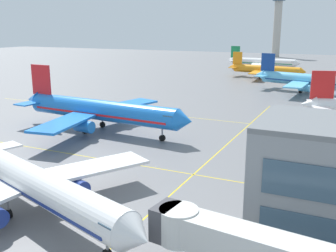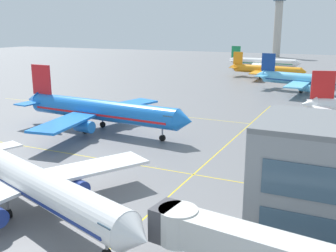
{
  "view_description": "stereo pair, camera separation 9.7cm",
  "coord_description": "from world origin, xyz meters",
  "px_view_note": "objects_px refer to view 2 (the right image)",
  "views": [
    {
      "loc": [
        19.05,
        -17.64,
        20.4
      ],
      "look_at": [
        -5.19,
        33.77,
        5.98
      ],
      "focal_mm": 41.99,
      "sensor_mm": 36.0,
      "label": 1
    },
    {
      "loc": [
        19.14,
        -17.6,
        20.4
      ],
      "look_at": [
        -5.19,
        33.77,
        5.98
      ],
      "focal_mm": 41.99,
      "sensor_mm": 36.0,
      "label": 2
    }
  ],
  "objects_px": {
    "airliner_second_row": "(99,110)",
    "airliner_far_right_stand": "(266,70)",
    "airliner_far_left_stand": "(310,80)",
    "airliner_distant_taxiway": "(263,62)",
    "jet_bridge": "(240,244)",
    "airliner_front_gate": "(33,183)",
    "control_tower": "(278,21)"
  },
  "relations": [
    {
      "from": "airliner_second_row",
      "to": "airliner_far_left_stand",
      "type": "distance_m",
      "value": 74.89
    },
    {
      "from": "airliner_second_row",
      "to": "control_tower",
      "type": "xyz_separation_m",
      "value": [
        -5.3,
        217.34,
        19.89
      ]
    },
    {
      "from": "airliner_far_right_stand",
      "to": "jet_bridge",
      "type": "bearing_deg",
      "value": -79.07
    },
    {
      "from": "airliner_far_left_stand",
      "to": "airliner_far_right_stand",
      "type": "xyz_separation_m",
      "value": [
        -20.16,
        30.86,
        -0.56
      ]
    },
    {
      "from": "airliner_distant_taxiway",
      "to": "control_tower",
      "type": "height_order",
      "value": "control_tower"
    },
    {
      "from": "airliner_far_left_stand",
      "to": "airliner_distant_taxiway",
      "type": "relative_size",
      "value": 1.05
    },
    {
      "from": "airliner_far_left_stand",
      "to": "jet_bridge",
      "type": "relative_size",
      "value": 2.05
    },
    {
      "from": "airliner_far_left_stand",
      "to": "control_tower",
      "type": "xyz_separation_m",
      "value": [
        -37.8,
        149.88,
        20.16
      ]
    },
    {
      "from": "control_tower",
      "to": "airliner_far_left_stand",
      "type": "bearing_deg",
      "value": -75.85
    },
    {
      "from": "airliner_second_row",
      "to": "airliner_far_left_stand",
      "type": "relative_size",
      "value": 1.08
    },
    {
      "from": "jet_bridge",
      "to": "airliner_second_row",
      "type": "bearing_deg",
      "value": 136.74
    },
    {
      "from": "airliner_second_row",
      "to": "airliner_far_right_stand",
      "type": "xyz_separation_m",
      "value": [
        12.34,
        98.33,
        -0.83
      ]
    },
    {
      "from": "airliner_front_gate",
      "to": "jet_bridge",
      "type": "bearing_deg",
      "value": -7.08
    },
    {
      "from": "airliner_far_left_stand",
      "to": "control_tower",
      "type": "distance_m",
      "value": 155.88
    },
    {
      "from": "airliner_front_gate",
      "to": "jet_bridge",
      "type": "height_order",
      "value": "airliner_front_gate"
    },
    {
      "from": "airliner_far_left_stand",
      "to": "airliner_distant_taxiway",
      "type": "height_order",
      "value": "airliner_far_left_stand"
    },
    {
      "from": "airliner_front_gate",
      "to": "airliner_far_left_stand",
      "type": "relative_size",
      "value": 0.94
    },
    {
      "from": "airliner_second_row",
      "to": "airliner_far_right_stand",
      "type": "bearing_deg",
      "value": 82.85
    },
    {
      "from": "airliner_far_right_stand",
      "to": "airliner_second_row",
      "type": "bearing_deg",
      "value": -97.15
    },
    {
      "from": "airliner_distant_taxiway",
      "to": "jet_bridge",
      "type": "distance_m",
      "value": 168.32
    },
    {
      "from": "airliner_second_row",
      "to": "airliner_far_left_stand",
      "type": "xyz_separation_m",
      "value": [
        32.5,
        67.47,
        -0.27
      ]
    },
    {
      "from": "airliner_front_gate",
      "to": "airliner_distant_taxiway",
      "type": "height_order",
      "value": "airliner_front_gate"
    },
    {
      "from": "airliner_far_left_stand",
      "to": "control_tower",
      "type": "height_order",
      "value": "control_tower"
    },
    {
      "from": "airliner_second_row",
      "to": "jet_bridge",
      "type": "bearing_deg",
      "value": -43.26
    },
    {
      "from": "airliner_second_row",
      "to": "airliner_far_left_stand",
      "type": "bearing_deg",
      "value": 64.28
    },
    {
      "from": "airliner_far_left_stand",
      "to": "airliner_front_gate",
      "type": "bearing_deg",
      "value": -100.22
    },
    {
      "from": "airliner_distant_taxiway",
      "to": "jet_bridge",
      "type": "xyz_separation_m",
      "value": [
        33.74,
        -164.91,
        0.27
      ]
    },
    {
      "from": "airliner_front_gate",
      "to": "airliner_second_row",
      "type": "height_order",
      "value": "airliner_second_row"
    },
    {
      "from": "airliner_far_left_stand",
      "to": "airliner_far_right_stand",
      "type": "distance_m",
      "value": 36.86
    },
    {
      "from": "airliner_front_gate",
      "to": "jet_bridge",
      "type": "relative_size",
      "value": 1.92
    },
    {
      "from": "airliner_far_right_stand",
      "to": "airliner_distant_taxiway",
      "type": "xyz_separation_m",
      "value": [
        -7.8,
        30.55,
        0.33
      ]
    },
    {
      "from": "airliner_front_gate",
      "to": "airliner_far_right_stand",
      "type": "height_order",
      "value": "airliner_front_gate"
    }
  ]
}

